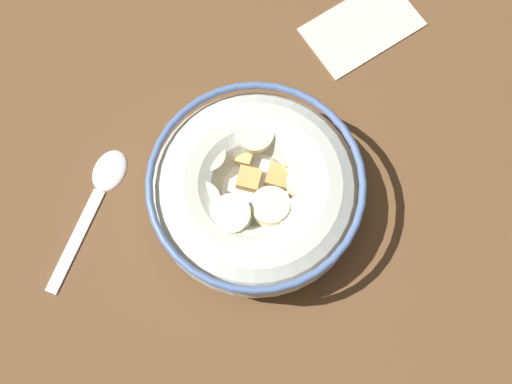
# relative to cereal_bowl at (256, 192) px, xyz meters

# --- Properties ---
(ground_plane) EXTENTS (1.17, 1.17, 0.02)m
(ground_plane) POSITION_rel_cereal_bowl_xyz_m (-0.00, -0.00, -0.04)
(ground_plane) COLOR brown
(cereal_bowl) EXTENTS (0.17, 0.17, 0.06)m
(cereal_bowl) POSITION_rel_cereal_bowl_xyz_m (0.00, 0.00, 0.00)
(cereal_bowl) COLOR beige
(cereal_bowl) RESTS_ON ground_plane
(spoon) EXTENTS (0.12, 0.09, 0.01)m
(spoon) POSITION_rel_cereal_bowl_xyz_m (0.10, -0.08, -0.03)
(spoon) COLOR silver
(spoon) RESTS_ON ground_plane
(folded_napkin) EXTENTS (0.10, 0.06, 0.00)m
(folded_napkin) POSITION_rel_cereal_bowl_xyz_m (-0.17, -0.09, -0.03)
(folded_napkin) COLOR beige
(folded_napkin) RESTS_ON ground_plane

